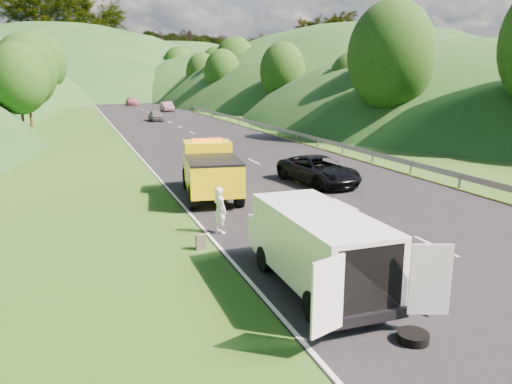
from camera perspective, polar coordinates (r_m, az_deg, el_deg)
name	(u,v)px	position (r m, az deg, el deg)	size (l,w,h in m)	color
ground	(329,239)	(17.96, 8.29, -5.31)	(320.00, 320.00, 0.00)	#38661E
road_surface	(180,127)	(56.34, -8.67, 7.34)	(14.00, 200.00, 0.02)	black
guardrail	(214,117)	(70.15, -4.87, 8.57)	(0.06, 140.00, 1.52)	gray
tree_line_right	(277,111)	(81.37, 2.45, 9.25)	(14.00, 140.00, 14.00)	#295418
hills_backdrop	(124,95)	(150.45, -14.84, 10.67)	(201.00, 288.60, 44.00)	#2D5B23
tow_truck	(210,170)	(23.65, -5.25, 2.53)	(3.14, 6.43, 2.65)	black
white_van	(316,245)	(13.50, 6.92, -6.02)	(3.39, 6.20, 2.19)	black
woman	(220,233)	(18.46, -4.11, -4.69)	(0.63, 0.46, 1.72)	white
child	(266,264)	(15.52, 1.20, -8.20)	(0.49, 0.39, 1.02)	tan
worker	(428,315)	(13.13, 19.08, -13.14)	(1.03, 0.59, 1.60)	black
suitcase	(201,242)	(16.76, -6.34, -5.68)	(0.33, 0.18, 0.52)	brown
spare_tire	(413,342)	(11.84, 17.46, -16.04)	(0.69, 0.69, 0.20)	black
passing_suv	(318,184)	(26.74, 7.12, 0.90)	(2.43, 5.28, 1.47)	black
dist_car_a	(156,121)	(64.45, -11.32, 7.95)	(1.61, 4.00, 1.36)	#56575C
dist_car_b	(167,111)	(81.19, -10.12, 9.05)	(1.59, 4.57, 1.51)	#6C4852
dist_car_c	(132,105)	(98.63, -13.96, 9.58)	(2.06, 5.06, 1.47)	#A0505B
dist_car_d	(114,100)	(119.35, -15.91, 10.04)	(1.61, 4.00, 1.36)	#50515C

